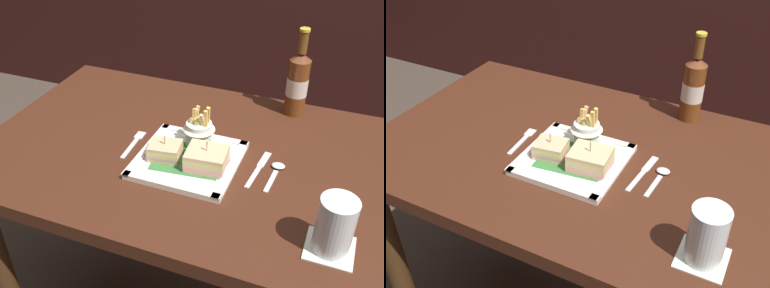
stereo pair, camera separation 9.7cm
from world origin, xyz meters
TOP-DOWN VIEW (x-y plane):
  - dining_table at (0.00, 0.00)m, footprint 1.18×0.74m
  - square_plate at (-0.00, -0.05)m, footprint 0.26×0.26m
  - sandwich_half_left at (-0.06, -0.07)m, footprint 0.09×0.08m
  - sandwich_half_right at (0.05, -0.07)m, footprint 0.11×0.10m
  - fries_cup at (0.00, 0.02)m, footprint 0.09×0.09m
  - beer_bottle at (0.21, 0.30)m, footprint 0.06×0.06m
  - drink_coaster at (0.38, -0.23)m, footprint 0.10×0.10m
  - water_glass at (0.38, -0.23)m, footprint 0.08×0.08m
  - fork at (-0.18, -0.03)m, footprint 0.03×0.14m
  - knife at (0.18, -0.01)m, footprint 0.03×0.17m
  - spoon at (0.22, -0.01)m, footprint 0.04×0.12m

SIDE VIEW (x-z plane):
  - dining_table at x=0.00m, z-range 0.25..0.99m
  - fork at x=-0.18m, z-range 0.74..0.74m
  - knife at x=0.18m, z-range 0.74..0.74m
  - drink_coaster at x=0.38m, z-range 0.74..0.74m
  - spoon at x=0.22m, z-range 0.74..0.75m
  - square_plate at x=0.00m, z-range 0.73..0.75m
  - sandwich_half_left at x=-0.06m, z-range 0.73..0.80m
  - sandwich_half_right at x=0.05m, z-range 0.73..0.81m
  - fries_cup at x=0.00m, z-range 0.74..0.85m
  - water_glass at x=0.38m, z-range 0.73..0.86m
  - beer_bottle at x=0.21m, z-range 0.71..0.97m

